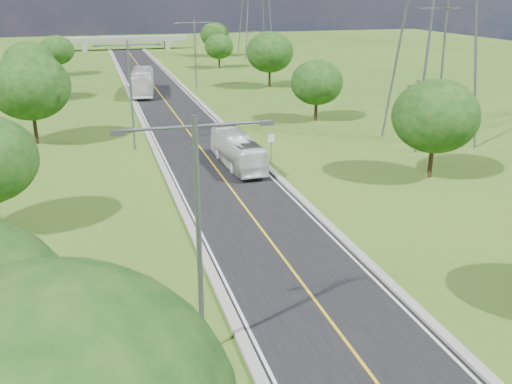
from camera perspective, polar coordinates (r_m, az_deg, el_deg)
ground at (r=70.06m, az=-8.11°, el=7.71°), size 260.00×260.00×0.00m
road at (r=75.88m, az=-8.79°, el=8.62°), size 8.00×150.00×0.06m
curb_left at (r=75.45m, az=-12.02°, el=8.42°), size 0.50×150.00×0.22m
curb_right at (r=76.51m, az=-5.61°, el=8.90°), size 0.50×150.00×0.22m
speed_limit_sign at (r=49.84m, az=1.52°, el=4.93°), size 0.55×0.09×2.40m
overpass at (r=148.71m, az=-12.87°, el=14.61°), size 30.00×3.00×3.20m
streetlight_near_left at (r=21.87m, az=-5.80°, el=-2.80°), size 5.90×0.25×10.00m
streetlight_mid_left at (r=53.69m, az=-12.45°, el=10.29°), size 5.90×0.25×10.00m
streetlight_far_right at (r=87.71m, az=-6.10°, el=14.11°), size 5.90×0.25×10.00m
tree_lc at (r=58.84m, az=-21.68°, el=9.80°), size 7.56×7.56×8.79m
tree_ld at (r=82.80m, az=-21.74°, el=11.85°), size 6.72×6.72×7.82m
tree_le at (r=106.51m, az=-19.32°, el=13.25°), size 5.88×5.88×6.84m
tree_rb at (r=46.63m, az=17.51°, el=7.24°), size 6.72×6.72×7.82m
tree_rc at (r=65.49m, az=6.10°, el=10.83°), size 5.88×5.88×6.84m
tree_rd at (r=88.47m, az=1.39°, el=13.81°), size 7.14×7.14×8.30m
tree_re at (r=111.03m, az=-3.73°, el=14.33°), size 5.46×5.46×6.35m
tree_rf at (r=131.20m, az=-4.17°, el=15.40°), size 6.30×6.30×7.33m
bus_outbound at (r=48.17m, az=-1.87°, el=4.16°), size 2.67×9.71×2.68m
bus_inbound at (r=84.12m, az=-11.28°, el=10.75°), size 4.41×12.62×3.44m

